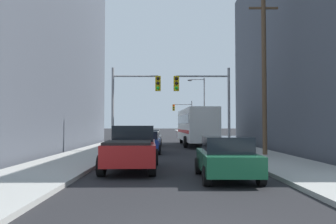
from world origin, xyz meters
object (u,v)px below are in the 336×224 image
(sedan_white, at_px, (151,138))
(traffic_signal_far_right, at_px, (184,113))
(city_bus, at_px, (196,125))
(traffic_signal_near_right, at_px, (205,95))
(pickup_truck_red, at_px, (132,148))
(sedan_green, at_px, (226,158))
(traffic_signal_near_left, at_px, (134,95))
(sedan_blue, at_px, (147,142))

(sedan_white, height_order, traffic_signal_far_right, traffic_signal_far_right)
(city_bus, xyz_separation_m, traffic_signal_near_right, (-0.12, -8.26, 2.12))
(pickup_truck_red, height_order, sedan_white, pickup_truck_red)
(city_bus, height_order, sedan_white, city_bus)
(pickup_truck_red, relative_size, sedan_white, 1.29)
(city_bus, distance_m, sedan_white, 4.42)
(sedan_green, distance_m, traffic_signal_near_left, 13.02)
(traffic_signal_near_left, height_order, traffic_signal_near_right, same)
(sedan_white, distance_m, traffic_signal_far_right, 25.40)
(traffic_signal_near_right, distance_m, traffic_signal_far_right, 32.45)
(traffic_signal_near_right, bearing_deg, pickup_truck_red, -114.87)
(city_bus, relative_size, traffic_signal_near_right, 1.93)
(sedan_green, relative_size, sedan_blue, 1.00)
(city_bus, bearing_deg, traffic_signal_far_right, 89.52)
(traffic_signal_near_left, bearing_deg, sedan_white, 83.04)
(traffic_signal_near_left, bearing_deg, sedan_green, -69.65)
(sedan_blue, relative_size, traffic_signal_near_left, 0.71)
(sedan_blue, bearing_deg, traffic_signal_near_right, 4.94)
(city_bus, distance_m, sedan_green, 20.12)
(sedan_white, height_order, traffic_signal_near_right, traffic_signal_near_right)
(pickup_truck_red, distance_m, sedan_green, 4.46)
(pickup_truck_red, height_order, sedan_green, pickup_truck_red)
(traffic_signal_near_right, bearing_deg, traffic_signal_near_left, -180.00)
(sedan_green, height_order, sedan_blue, same)
(sedan_blue, height_order, traffic_signal_near_right, traffic_signal_near_right)
(sedan_blue, bearing_deg, sedan_green, -73.40)
(sedan_white, distance_m, traffic_signal_near_left, 8.37)
(city_bus, height_order, pickup_truck_red, city_bus)
(sedan_green, bearing_deg, traffic_signal_far_right, 88.73)
(sedan_blue, bearing_deg, traffic_signal_far_right, 82.36)
(sedan_blue, bearing_deg, city_bus, 64.01)
(city_bus, relative_size, sedan_blue, 2.73)
(city_bus, xyz_separation_m, traffic_signal_far_right, (0.20, 24.19, 2.09))
(city_bus, bearing_deg, pickup_truck_red, -104.09)
(sedan_green, bearing_deg, sedan_blue, 106.60)
(traffic_signal_near_right, bearing_deg, sedan_white, 118.23)
(traffic_signal_near_left, bearing_deg, sedan_blue, -20.07)
(sedan_blue, distance_m, traffic_signal_near_right, 5.25)
(pickup_truck_red, bearing_deg, traffic_signal_near_left, 94.86)
(sedan_green, bearing_deg, city_bus, 87.78)
(pickup_truck_red, bearing_deg, traffic_signal_near_right, 65.13)
(traffic_signal_far_right, bearing_deg, traffic_signal_near_left, -99.38)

